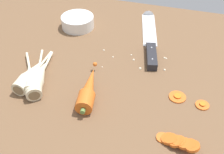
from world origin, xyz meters
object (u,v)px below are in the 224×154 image
parsnip_mid_right (31,79)px  carrot_slice_stray_near (177,96)px  chefs_knife (150,35)px  parsnip_back (36,77)px  whole_carrot (88,89)px  carrot_slice_stack (178,141)px  parsnip_mid_left (39,76)px  parsnip_front (30,75)px  prep_bowl (78,21)px  carrot_slice_stray_mid (202,105)px

parsnip_mid_right → carrot_slice_stray_near: 38.04cm
chefs_knife → carrot_slice_stray_near: 28.39cm
chefs_knife → parsnip_back: 39.47cm
carrot_slice_stray_near → parsnip_back: bearing=-172.3°
chefs_knife → whole_carrot: 32.92cm
chefs_knife → carrot_slice_stack: size_ratio=3.74×
carrot_slice_stack → carrot_slice_stray_near: size_ratio=2.15×
parsnip_mid_left → parsnip_front: bearing=-175.3°
parsnip_back → prep_bowl: same height
chefs_knife → parsnip_mid_left: 38.83cm
parsnip_mid_left → whole_carrot: bearing=-4.2°
carrot_slice_stack → carrot_slice_stray_mid: size_ratio=2.73×
whole_carrot → parsnip_mid_left: 14.40cm
parsnip_mid_left → parsnip_back: 0.64cm
carrot_slice_stray_mid → parsnip_back: bearing=-174.8°
parsnip_mid_left → chefs_knife: bearing=51.4°
chefs_knife → parsnip_back: bearing=-128.8°
parsnip_mid_left → carrot_slice_stray_mid: (42.34, 3.45, -1.62)cm
chefs_knife → parsnip_mid_right: (-25.59, -31.87, 1.33)cm
prep_bowl → carrot_slice_stray_near: bearing=-33.9°
carrot_slice_stack → parsnip_mid_left: bearing=165.3°
parsnip_mid_left → carrot_slice_stack: size_ratio=1.99×
prep_bowl → parsnip_mid_right: bearing=-91.5°
parsnip_front → parsnip_back: bearing=-6.7°
whole_carrot → parsnip_back: whole_carrot is taller
parsnip_mid_left → prep_bowl: (-0.57, 29.26, 0.17)cm
whole_carrot → carrot_slice_stack: whole_carrot is taller
parsnip_front → parsnip_back: (1.93, -0.23, -0.00)cm
prep_bowl → whole_carrot: bearing=-63.8°
parsnip_front → carrot_slice_stray_mid: 44.93cm
parsnip_mid_left → parsnip_back: (-0.48, -0.43, -0.00)cm
chefs_knife → parsnip_front: size_ratio=1.83×
whole_carrot → carrot_slice_stack: 24.92cm
parsnip_mid_right → parsnip_back: (0.88, 1.12, 0.00)cm
parsnip_mid_left → carrot_slice_stack: 38.93cm
chefs_knife → carrot_slice_stray_mid: chefs_knife is taller
carrot_slice_stray_near → parsnip_mid_right: bearing=-170.8°
parsnip_mid_right → carrot_slice_stray_mid: bearing=6.5°
carrot_slice_stray_mid → prep_bowl: prep_bowl is taller
parsnip_back → carrot_slice_stray_mid: bearing=5.2°
parsnip_front → parsnip_mid_left: size_ratio=1.03×
chefs_knife → parsnip_front: 40.53cm
parsnip_mid_right → carrot_slice_stray_near: parsnip_mid_right is taller
parsnip_front → parsnip_mid_left: bearing=4.7°
parsnip_mid_left → parsnip_mid_right: 2.06cm
carrot_slice_stray_mid → chefs_knife: bearing=124.0°
chefs_knife → carrot_slice_stray_mid: 32.40cm
parsnip_mid_left → prep_bowl: size_ratio=1.67×
parsnip_back → carrot_slice_stack: size_ratio=2.08×
parsnip_mid_left → carrot_slice_stray_mid: bearing=4.7°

